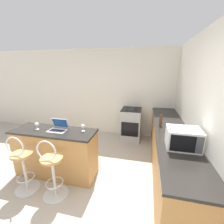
% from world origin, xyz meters
% --- Properties ---
extents(ground_plane, '(20.00, 20.00, 0.00)m').
position_xyz_m(ground_plane, '(0.00, 0.00, 0.00)').
color(ground_plane, '#ADA393').
extents(wall_back, '(12.00, 0.06, 2.60)m').
position_xyz_m(wall_back, '(0.00, 2.79, 1.30)').
color(wall_back, silver).
rests_on(wall_back, ground_plane).
extents(breakfast_bar, '(1.58, 0.54, 0.92)m').
position_xyz_m(breakfast_bar, '(-0.52, 0.56, 0.46)').
color(breakfast_bar, '#B27C42').
rests_on(breakfast_bar, ground_plane).
extents(counter_right, '(0.63, 3.29, 0.92)m').
position_xyz_m(counter_right, '(1.62, 1.13, 0.46)').
color(counter_right, '#B27C42').
rests_on(counter_right, ground_plane).
extents(bar_stool_near, '(0.40, 0.40, 1.03)m').
position_xyz_m(bar_stool_near, '(-0.80, 0.05, 0.49)').
color(bar_stool_near, silver).
rests_on(bar_stool_near, ground_plane).
extents(bar_stool_far, '(0.40, 0.40, 1.03)m').
position_xyz_m(bar_stool_far, '(-0.25, 0.05, 0.49)').
color(bar_stool_far, silver).
rests_on(bar_stool_far, ground_plane).
extents(laptop, '(0.33, 0.26, 0.21)m').
position_xyz_m(laptop, '(-0.44, 0.60, 0.97)').
color(laptop, silver).
rests_on(laptop, breakfast_bar).
extents(microwave, '(0.45, 0.35, 0.29)m').
position_xyz_m(microwave, '(1.65, 0.42, 1.06)').
color(microwave, white).
rests_on(microwave, counter_right).
extents(stove_range, '(0.55, 0.61, 0.93)m').
position_xyz_m(stove_range, '(0.72, 2.44, 0.46)').
color(stove_range, '#9EA3A8').
rests_on(stove_range, ground_plane).
extents(wine_glass_short, '(0.07, 0.07, 0.13)m').
position_xyz_m(wine_glass_short, '(0.03, 0.65, 1.01)').
color(wine_glass_short, silver).
rests_on(wine_glass_short, breakfast_bar).
extents(pepper_mill, '(0.05, 0.05, 0.24)m').
position_xyz_m(pepper_mill, '(1.41, 1.25, 1.03)').
color(pepper_mill, '#4C2D19').
rests_on(pepper_mill, counter_right).
extents(wine_glass_tall, '(0.07, 0.07, 0.14)m').
position_xyz_m(wine_glass_tall, '(-0.84, 0.53, 1.02)').
color(wine_glass_tall, silver).
rests_on(wine_glass_tall, breakfast_bar).
extents(mug_white, '(0.10, 0.08, 0.10)m').
position_xyz_m(mug_white, '(1.73, 0.86, 0.97)').
color(mug_white, white).
rests_on(mug_white, counter_right).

